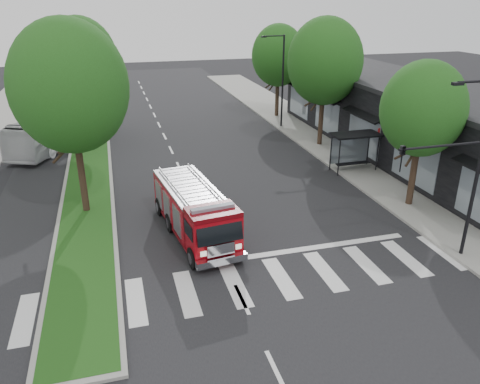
# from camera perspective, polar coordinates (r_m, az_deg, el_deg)

# --- Properties ---
(ground) EXTENTS (140.00, 140.00, 0.00)m
(ground) POSITION_cam_1_polar(r_m,az_deg,el_deg) (21.99, -2.64, -7.08)
(ground) COLOR black
(ground) RESTS_ON ground
(sidewalk_right) EXTENTS (5.00, 80.00, 0.15)m
(sidewalk_right) POSITION_cam_1_polar(r_m,az_deg,el_deg) (34.86, 13.86, 3.91)
(sidewalk_right) COLOR gray
(sidewalk_right) RESTS_ON ground
(median) EXTENTS (3.00, 50.00, 0.15)m
(median) POSITION_cam_1_polar(r_m,az_deg,el_deg) (38.24, -17.80, 5.14)
(median) COLOR gray
(median) RESTS_ON ground
(storefront_row) EXTENTS (8.00, 30.00, 5.00)m
(storefront_row) POSITION_cam_1_polar(r_m,az_deg,el_deg) (36.59, 20.46, 7.99)
(storefront_row) COLOR black
(storefront_row) RESTS_ON ground
(bus_shelter) EXTENTS (3.20, 1.60, 2.61)m
(bus_shelter) POSITION_cam_1_polar(r_m,az_deg,el_deg) (32.12, 13.73, 6.01)
(bus_shelter) COLOR black
(bus_shelter) RESTS_ON ground
(tree_right_near) EXTENTS (4.40, 4.40, 8.05)m
(tree_right_near) POSITION_cam_1_polar(r_m,az_deg,el_deg) (26.46, 21.40, 9.37)
(tree_right_near) COLOR black
(tree_right_near) RESTS_ON ground
(tree_right_mid) EXTENTS (5.60, 5.60, 9.72)m
(tree_right_mid) POSITION_cam_1_polar(r_m,az_deg,el_deg) (36.46, 10.31, 15.39)
(tree_right_mid) COLOR black
(tree_right_mid) RESTS_ON ground
(tree_right_far) EXTENTS (5.00, 5.00, 8.73)m
(tree_right_far) POSITION_cam_1_polar(r_m,az_deg,el_deg) (45.70, 4.70, 16.26)
(tree_right_far) COLOR black
(tree_right_far) RESTS_ON ground
(tree_median_near) EXTENTS (5.80, 5.80, 10.16)m
(tree_median_near) POSITION_cam_1_polar(r_m,az_deg,el_deg) (25.03, -20.07, 11.94)
(tree_median_near) COLOR black
(tree_median_near) RESTS_ON ground
(tree_median_far) EXTENTS (5.60, 5.60, 9.72)m
(tree_median_far) POSITION_cam_1_polar(r_m,az_deg,el_deg) (38.92, -18.90, 15.02)
(tree_median_far) COLOR black
(tree_median_far) RESTS_ON ground
(streetlight_right_near) EXTENTS (4.08, 0.22, 8.00)m
(streetlight_right_near) POSITION_cam_1_polar(r_m,az_deg,el_deg) (21.40, 25.50, 3.46)
(streetlight_right_near) COLOR black
(streetlight_right_near) RESTS_ON ground
(streetlight_right_far) EXTENTS (2.11, 0.20, 8.00)m
(streetlight_right_far) POSITION_cam_1_polar(r_m,az_deg,el_deg) (41.76, 5.04, 13.76)
(streetlight_right_far) COLOR black
(streetlight_right_far) RESTS_ON ground
(fire_engine) EXTENTS (3.25, 7.86, 2.64)m
(fire_engine) POSITION_cam_1_polar(r_m,az_deg,el_deg) (22.89, -5.59, -2.33)
(fire_engine) COLOR #61050A
(fire_engine) RESTS_ON ground
(city_bus) EXTENTS (6.43, 10.43, 2.88)m
(city_bus) POSITION_cam_1_polar(r_m,az_deg,el_deg) (39.30, -21.65, 7.16)
(city_bus) COLOR silver
(city_bus) RESTS_ON ground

